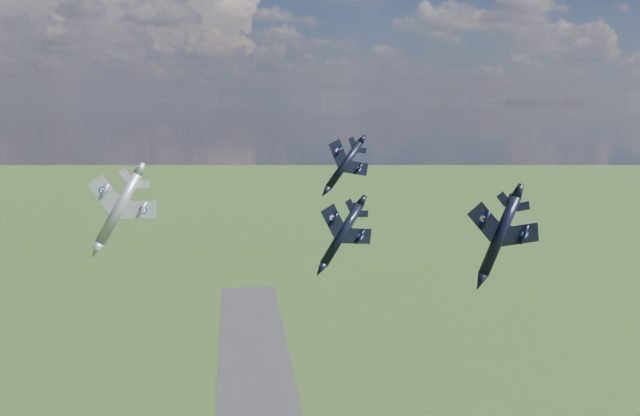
{
  "coord_description": "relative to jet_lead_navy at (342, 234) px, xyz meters",
  "views": [
    {
      "loc": [
        -5.84,
        -76.46,
        98.23
      ],
      "look_at": [
        6.29,
        11.86,
        83.2
      ],
      "focal_mm": 35.0,
      "sensor_mm": 36.0,
      "label": 1
    }
  ],
  "objects": [
    {
      "name": "jet_high_navy",
      "position": [
        2.99,
        15.25,
        8.54
      ],
      "size": [
        11.85,
        14.65,
        7.77
      ],
      "primitive_type": null,
      "rotation": [
        0.0,
        0.67,
        0.26
      ],
      "color": "black"
    },
    {
      "name": "jet_lead_navy",
      "position": [
        0.0,
        0.0,
        0.0
      ],
      "size": [
        12.99,
        15.82,
        7.91
      ],
      "primitive_type": null,
      "rotation": [
        0.0,
        0.6,
        0.26
      ],
      "color": "black"
    },
    {
      "name": "jet_left_silver",
      "position": [
        -32.08,
        5.41,
        3.61
      ],
      "size": [
        14.27,
        17.65,
        8.46
      ],
      "primitive_type": null,
      "rotation": [
        0.0,
        0.53,
        0.2
      ],
      "color": "#95999F"
    },
    {
      "name": "jet_right_navy",
      "position": [
        16.86,
        -16.06,
        2.7
      ],
      "size": [
        11.16,
        14.65,
        6.37
      ],
      "primitive_type": null,
      "rotation": [
        0.0,
        0.36,
        -0.04
      ],
      "color": "black"
    }
  ]
}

